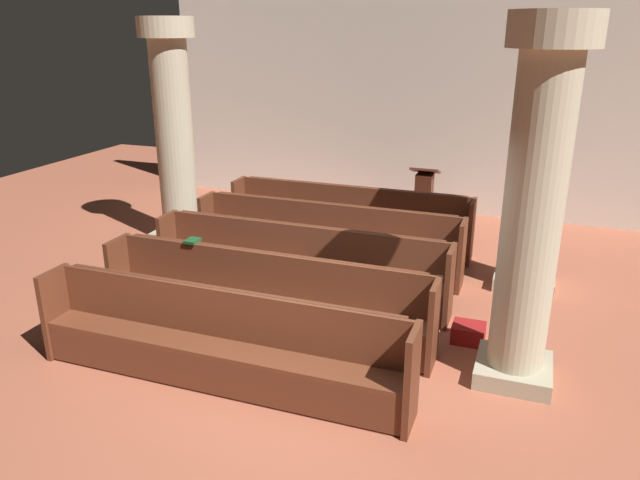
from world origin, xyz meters
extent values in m
plane|color=#AD5B42|center=(0.00, 0.00, 0.00)|extent=(19.20, 19.20, 0.00)
cube|color=silver|center=(0.00, 6.08, 2.25)|extent=(10.00, 0.16, 4.50)
cube|color=brown|center=(-0.67, 3.55, 0.42)|extent=(3.73, 0.38, 0.05)
cube|color=brown|center=(-0.67, 3.72, 0.69)|extent=(3.73, 0.04, 0.51)
cube|color=#562B1A|center=(-0.67, 3.77, 0.94)|extent=(3.58, 0.06, 0.02)
cube|color=#5B2D1B|center=(-2.56, 3.55, 0.47)|extent=(0.06, 0.44, 0.95)
cube|color=#5B2D1B|center=(1.23, 3.55, 0.47)|extent=(0.06, 0.44, 0.95)
cube|color=brown|center=(-0.67, 3.38, 0.21)|extent=(3.73, 0.03, 0.38)
cube|color=brown|center=(-0.67, 2.51, 0.42)|extent=(3.73, 0.38, 0.05)
cube|color=brown|center=(-0.67, 2.68, 0.69)|extent=(3.73, 0.04, 0.51)
cube|color=#562B1A|center=(-0.67, 2.72, 0.94)|extent=(3.58, 0.06, 0.02)
cube|color=#5B2D1B|center=(-2.56, 2.51, 0.47)|extent=(0.06, 0.44, 0.95)
cube|color=#5B2D1B|center=(1.23, 2.51, 0.47)|extent=(0.06, 0.44, 0.95)
cube|color=brown|center=(-0.67, 2.33, 0.21)|extent=(3.73, 0.03, 0.38)
cube|color=brown|center=(-0.67, 1.46, 0.42)|extent=(3.73, 0.38, 0.05)
cube|color=brown|center=(-0.67, 1.63, 0.69)|extent=(3.73, 0.04, 0.51)
cube|color=#562B1A|center=(-0.67, 1.68, 0.94)|extent=(3.58, 0.06, 0.02)
cube|color=#5B2D1B|center=(-2.56, 1.46, 0.47)|extent=(0.06, 0.44, 0.95)
cube|color=#5B2D1B|center=(1.23, 1.46, 0.47)|extent=(0.06, 0.44, 0.95)
cube|color=brown|center=(-0.67, 1.29, 0.21)|extent=(3.73, 0.03, 0.38)
cube|color=brown|center=(-0.67, 0.42, 0.42)|extent=(3.73, 0.38, 0.05)
cube|color=brown|center=(-0.67, 0.59, 0.69)|extent=(3.73, 0.04, 0.51)
cube|color=#562B1A|center=(-0.67, 0.64, 0.94)|extent=(3.58, 0.06, 0.02)
cube|color=#5B2D1B|center=(-2.56, 0.42, 0.47)|extent=(0.06, 0.44, 0.95)
cube|color=#5B2D1B|center=(1.23, 0.42, 0.47)|extent=(0.06, 0.44, 0.95)
cube|color=brown|center=(-0.67, 0.25, 0.21)|extent=(3.73, 0.03, 0.38)
cube|color=brown|center=(-0.67, -0.62, 0.42)|extent=(3.73, 0.38, 0.05)
cube|color=brown|center=(-0.67, -0.46, 0.69)|extent=(3.73, 0.05, 0.51)
cube|color=#562B1A|center=(-0.67, -0.41, 0.94)|extent=(3.58, 0.06, 0.02)
cube|color=#5B2D1B|center=(-2.56, -0.62, 0.47)|extent=(0.06, 0.44, 0.95)
cube|color=#5B2D1B|center=(1.23, -0.62, 0.47)|extent=(0.06, 0.44, 0.95)
cube|color=brown|center=(-0.67, -0.80, 0.21)|extent=(3.73, 0.03, 0.38)
cube|color=tan|center=(2.03, 2.95, 0.09)|extent=(0.77, 0.77, 0.18)
cylinder|color=#BCB293|center=(2.03, 2.95, 1.67)|extent=(0.57, 0.57, 2.98)
cylinder|color=beige|center=(2.03, 2.95, 3.31)|extent=(0.83, 0.83, 0.30)
cube|color=tan|center=(-3.32, 2.94, 0.09)|extent=(0.77, 0.77, 0.18)
cylinder|color=#BCB293|center=(-3.32, 2.94, 1.67)|extent=(0.57, 0.57, 2.98)
cylinder|color=beige|center=(-3.32, 2.94, 3.31)|extent=(0.83, 0.83, 0.30)
cube|color=tan|center=(2.03, 0.50, 0.09)|extent=(0.73, 0.73, 0.18)
cylinder|color=#BCB293|center=(2.03, 0.50, 1.67)|extent=(0.54, 0.54, 2.98)
cylinder|color=beige|center=(2.03, 0.50, 3.31)|extent=(0.78, 0.78, 0.30)
cube|color=#411E13|center=(0.26, 4.93, 0.03)|extent=(0.45, 0.45, 0.06)
cube|color=#4C2316|center=(0.26, 4.93, 0.47)|extent=(0.28, 0.28, 0.95)
cube|color=#502518|center=(0.26, 4.93, 1.01)|extent=(0.48, 0.35, 0.15)
cube|color=#194723|center=(-1.65, 0.63, 0.96)|extent=(0.14, 0.19, 0.03)
cube|color=maroon|center=(1.52, 1.11, 0.10)|extent=(0.36, 0.31, 0.20)
camera|label=1|loc=(2.02, -5.08, 3.34)|focal=33.93mm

